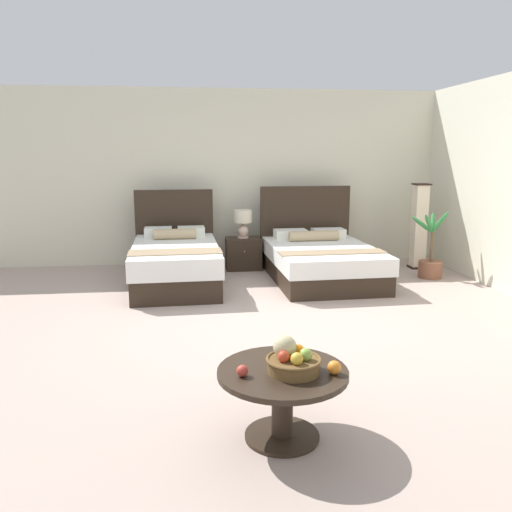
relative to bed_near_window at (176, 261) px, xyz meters
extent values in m
cube|color=#AF998D|center=(1.02, -1.88, -0.33)|extent=(10.08, 10.15, 0.02)
cube|color=beige|center=(1.02, 1.40, 1.07)|extent=(10.08, 0.12, 2.76)
cube|color=#2E2218|center=(0.00, -0.08, -0.17)|extent=(1.17, 2.04, 0.30)
cube|color=white|center=(0.00, -0.08, 0.11)|extent=(1.21, 2.08, 0.26)
cube|color=#2E2218|center=(-0.03, 0.94, 0.30)|extent=(1.18, 0.10, 1.23)
cube|color=white|center=(-0.27, 0.64, 0.31)|extent=(0.41, 0.31, 0.14)
cube|color=white|center=(0.22, 0.66, 0.31)|extent=(0.41, 0.31, 0.14)
cylinder|color=tan|center=(-0.02, 0.41, 0.32)|extent=(0.61, 0.17, 0.15)
cube|color=#998061|center=(0.02, -0.60, 0.25)|extent=(1.17, 0.45, 0.01)
cube|color=#2E2218|center=(2.03, -0.08, -0.18)|extent=(1.41, 2.00, 0.27)
cube|color=white|center=(2.03, -0.08, 0.06)|extent=(1.46, 2.04, 0.23)
cube|color=#2E2218|center=(2.00, 0.92, 0.32)|extent=(1.42, 0.11, 1.27)
cube|color=white|center=(1.71, 0.62, 0.25)|extent=(0.49, 0.32, 0.14)
cube|color=white|center=(2.30, 0.64, 0.25)|extent=(0.49, 0.32, 0.14)
cylinder|color=tan|center=(2.02, 0.39, 0.25)|extent=(0.74, 0.18, 0.15)
cube|color=#998061|center=(2.05, -0.54, 0.18)|extent=(1.41, 0.38, 0.01)
cube|color=#2E2218|center=(1.01, 0.82, -0.07)|extent=(0.53, 0.40, 0.49)
sphere|color=tan|center=(1.01, 0.60, 0.00)|extent=(0.02, 0.02, 0.02)
cylinder|color=beige|center=(1.01, 0.84, 0.18)|extent=(0.17, 0.17, 0.02)
ellipsoid|color=beige|center=(1.01, 0.84, 0.28)|extent=(0.16, 0.16, 0.18)
cylinder|color=#99844C|center=(1.01, 0.84, 0.39)|extent=(0.02, 0.02, 0.04)
cylinder|color=beige|center=(1.01, 0.84, 0.51)|extent=(0.28, 0.28, 0.19)
cylinder|color=#2E2218|center=(0.79, -4.08, -0.30)|extent=(0.48, 0.48, 0.02)
cylinder|color=#2E2218|center=(0.79, -4.08, -0.10)|extent=(0.14, 0.14, 0.42)
cylinder|color=#2E2218|center=(0.79, -4.08, 0.13)|extent=(0.82, 0.82, 0.04)
cylinder|color=brown|center=(0.85, -4.12, 0.19)|extent=(0.32, 0.32, 0.08)
torus|color=brown|center=(0.85, -4.12, 0.23)|extent=(0.34, 0.34, 0.02)
sphere|color=gold|center=(0.85, -4.19, 0.26)|extent=(0.08, 0.08, 0.08)
sphere|color=#88AB43|center=(0.92, -4.14, 0.26)|extent=(0.08, 0.08, 0.08)
sphere|color=orange|center=(0.89, -4.06, 0.26)|extent=(0.08, 0.08, 0.08)
sphere|color=#C1B486|center=(0.80, -4.06, 0.29)|extent=(0.15, 0.15, 0.15)
sphere|color=#BB3820|center=(0.78, -4.15, 0.26)|extent=(0.07, 0.07, 0.07)
sphere|color=#BB3A2D|center=(0.53, -4.14, 0.18)|extent=(0.07, 0.07, 0.07)
sphere|color=orange|center=(1.09, -4.18, 0.19)|extent=(0.08, 0.08, 0.08)
cube|color=black|center=(3.72, 0.57, -0.30)|extent=(0.23, 0.23, 0.03)
cube|color=#F4DEC0|center=(3.72, 0.57, 0.35)|extent=(0.19, 0.19, 1.26)
cube|color=black|center=(3.72, 0.57, 0.99)|extent=(0.23, 0.23, 0.02)
cylinder|color=brown|center=(3.64, -0.07, -0.19)|extent=(0.34, 0.34, 0.24)
cylinder|color=brown|center=(3.64, -0.07, 0.14)|extent=(0.04, 0.04, 0.42)
ellipsoid|color=#358241|center=(3.74, -0.08, 0.50)|extent=(0.26, 0.07, 0.33)
ellipsoid|color=#358241|center=(3.67, 0.02, 0.48)|extent=(0.13, 0.23, 0.30)
ellipsoid|color=#358241|center=(3.50, 0.00, 0.45)|extent=(0.31, 0.21, 0.28)
ellipsoid|color=#358241|center=(3.55, -0.12, 0.48)|extent=(0.22, 0.16, 0.31)
ellipsoid|color=#358241|center=(3.67, -0.17, 0.48)|extent=(0.12, 0.25, 0.31)
camera|label=1|loc=(0.26, -7.07, 1.47)|focal=36.60mm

